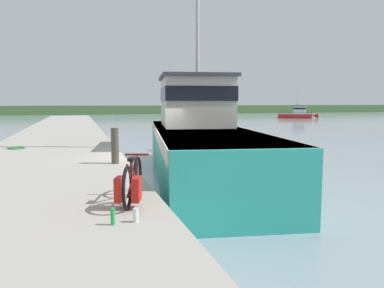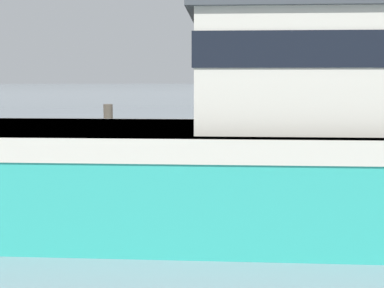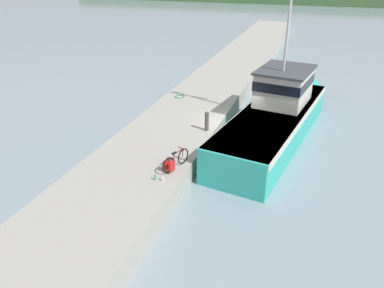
{
  "view_description": "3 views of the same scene",
  "coord_description": "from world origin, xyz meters",
  "views": [
    {
      "loc": [
        -2.25,
        -12.05,
        2.71
      ],
      "look_at": [
        0.37,
        -3.46,
        1.71
      ],
      "focal_mm": 35.0,
      "sensor_mm": 36.0,
      "label": 1
    },
    {
      "loc": [
        10.08,
        -0.55,
        2.65
      ],
      "look_at": [
        0.54,
        0.44,
        1.29
      ],
      "focal_mm": 45.0,
      "sensor_mm": 36.0,
      "label": 2
    },
    {
      "loc": [
        3.84,
        -18.69,
        9.05
      ],
      "look_at": [
        -1.52,
        -3.01,
        0.91
      ],
      "focal_mm": 35.0,
      "sensor_mm": 36.0,
      "label": 3
    }
  ],
  "objects": [
    {
      "name": "bicycle_touring",
      "position": [
        -1.41,
        -5.73,
        1.35
      ],
      "size": [
        0.73,
        1.66,
        0.79
      ],
      "rotation": [
        0.0,
        0.0,
        -0.31
      ],
      "color": "black",
      "rests_on": "dock_pier"
    },
    {
      "name": "hose_coil",
      "position": [
        -4.51,
        3.26,
        1.01
      ],
      "size": [
        0.63,
        0.63,
        0.05
      ],
      "primitive_type": "torus",
      "color": "#197A2D",
      "rests_on": "dock_pier"
    },
    {
      "name": "mooring_post",
      "position": [
        -1.27,
        -1.34,
        1.49
      ],
      "size": [
        0.21,
        0.21,
        1.02
      ],
      "primitive_type": "cylinder",
      "color": "#51473D",
      "rests_on": "dock_pier"
    },
    {
      "name": "water_bottle_by_bike",
      "position": [
        -1.5,
        -6.76,
        1.09
      ],
      "size": [
        0.08,
        0.08,
        0.2
      ],
      "primitive_type": "cylinder",
      "color": "silver",
      "rests_on": "dock_pier"
    },
    {
      "name": "boat_green_anchored",
      "position": [
        33.91,
        44.38,
        0.81
      ],
      "size": [
        6.09,
        5.22,
        4.47
      ],
      "rotation": [
        0.0,
        0.0,
        -2.23
      ],
      "color": "#AD231E",
      "rests_on": "ground_plane"
    },
    {
      "name": "fishing_boat_main",
      "position": [
        2.05,
        1.23,
        1.36
      ],
      "size": [
        5.08,
        14.28,
        9.38
      ],
      "rotation": [
        0.0,
        0.0,
        -0.16
      ],
      "color": "teal",
      "rests_on": "ground_plane"
    },
    {
      "name": "dock_pier",
      "position": [
        -3.22,
        0.0,
        0.49
      ],
      "size": [
        4.74,
        80.0,
        0.98
      ],
      "primitive_type": "cube",
      "color": "#A39E93",
      "rests_on": "ground_plane"
    },
    {
      "name": "far_shoreline",
      "position": [
        30.0,
        75.84,
        1.0
      ],
      "size": [
        180.0,
        5.0,
        2.0
      ],
      "primitive_type": "cube",
      "color": "#426638",
      "rests_on": "ground_plane"
    },
    {
      "name": "ground_plane",
      "position": [
        0.0,
        0.0,
        0.0
      ],
      "size": [
        320.0,
        320.0,
        0.0
      ],
      "primitive_type": "plane",
      "color": "#84939E"
    },
    {
      "name": "water_bottle_on_curb",
      "position": [
        -1.83,
        -6.79,
        1.11
      ],
      "size": [
        0.06,
        0.06,
        0.24
      ],
      "primitive_type": "cylinder",
      "color": "green",
      "rests_on": "dock_pier"
    }
  ]
}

